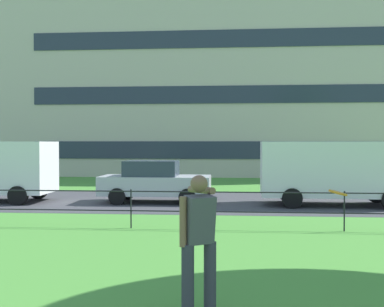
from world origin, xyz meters
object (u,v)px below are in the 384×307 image
Objects in this scene: person_thrower at (198,240)px; apartment_building_background at (227,55)px; frisbee at (338,193)px; car_silver_far_right at (155,181)px; panel_van_far_left at (334,169)px.

apartment_building_background reaches higher than person_thrower.
apartment_building_background is (0.09, 30.18, 7.88)m from person_thrower.
apartment_building_background is (-1.86, 29.15, 7.38)m from frisbee.
apartment_building_background reaches higher than car_silver_far_right.
frisbee is at bearing -66.87° from car_silver_far_right.
panel_van_far_left is 0.17× the size of apartment_building_background.
car_silver_far_right is 0.79× the size of panel_van_far_left.
frisbee is 0.06× the size of panel_van_far_left.
person_thrower is 31.19m from apartment_building_background.
panel_van_far_left reaches higher than car_silver_far_right.
person_thrower is 6.03× the size of frisbee.
panel_van_far_left is 21.10m from apartment_building_background.
apartment_building_background is (-3.91, 19.30, 7.59)m from panel_van_far_left.
person_thrower is 0.35× the size of panel_van_far_left.
car_silver_far_right is at bearing 177.47° from panel_van_far_left.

